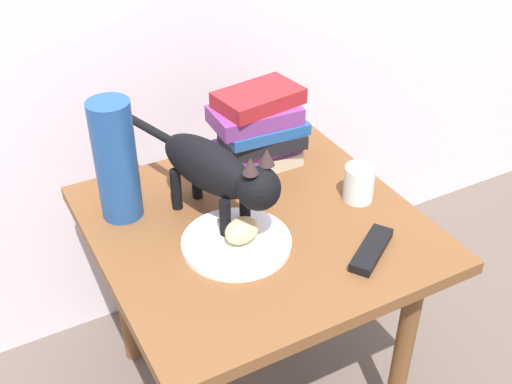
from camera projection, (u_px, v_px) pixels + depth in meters
ground_plane at (256, 384)px, 1.72m from camera, size 6.00×6.00×0.00m
side_table at (256, 249)px, 1.45m from camera, size 0.69×0.68×0.55m
plate at (236, 243)px, 1.33m from camera, size 0.23×0.23×0.01m
bread_roll at (242, 230)px, 1.32m from camera, size 0.10×0.08×0.05m
cat at (217, 171)px, 1.33m from camera, size 0.18×0.46×0.23m
book_stack at (258, 130)px, 1.55m from camera, size 0.23×0.16×0.20m
green_vase at (116, 161)px, 1.35m from camera, size 0.09×0.09×0.28m
candle_jar at (359, 185)px, 1.46m from camera, size 0.07×0.07×0.08m
tv_remote at (371, 250)px, 1.31m from camera, size 0.15×0.12×0.02m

